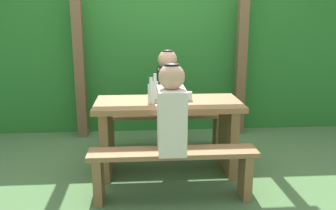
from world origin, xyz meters
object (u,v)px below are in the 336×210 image
object	(u,v)px
drinking_glass	(189,96)
bottle_center	(176,91)
bottle_left	(151,93)
bottle_right	(155,89)
person_white_shirt	(171,112)
bench_far	(164,124)
picnic_table	(168,124)
person_black_coat	(168,85)
bench_near	(173,164)

from	to	relation	value
drinking_glass	bottle_center	xyz separation A→B (m)	(-0.12, 0.02, 0.05)
bottle_left	bottle_right	distance (m)	0.19
bottle_right	person_white_shirt	bearing A→B (deg)	-81.28
bench_far	bottle_right	xyz separation A→B (m)	(-0.12, -0.46, 0.50)
picnic_table	bottle_left	world-z (taller)	bottle_left
person_white_shirt	person_black_coat	size ratio (longest dim) A/B	1.00
person_white_shirt	bottle_left	xyz separation A→B (m)	(-0.15, 0.50, 0.05)
bench_far	bottle_right	distance (m)	0.69
bench_far	bottle_center	distance (m)	0.72
picnic_table	person_white_shirt	world-z (taller)	person_white_shirt
bench_near	person_white_shirt	distance (m)	0.46
drinking_glass	bottle_left	bearing A→B (deg)	-163.77
picnic_table	bench_far	world-z (taller)	picnic_table
drinking_glass	picnic_table	bearing A→B (deg)	-169.74
picnic_table	bench_near	world-z (taller)	picnic_table
person_white_shirt	drinking_glass	size ratio (longest dim) A/B	8.61
drinking_glass	bottle_center	size ratio (longest dim) A/B	0.38
picnic_table	person_white_shirt	xyz separation A→B (m)	(-0.01, -0.57, 0.28)
bench_far	bottle_center	bearing A→B (deg)	-81.22
picnic_table	person_black_coat	size ratio (longest dim) A/B	1.95
picnic_table	bottle_right	world-z (taller)	bottle_right
picnic_table	person_white_shirt	distance (m)	0.64
bench_near	person_black_coat	bearing A→B (deg)	88.21
person_black_coat	bench_far	bearing A→B (deg)	174.75
person_black_coat	bottle_center	size ratio (longest dim) A/B	3.23
person_white_shirt	person_black_coat	bearing A→B (deg)	87.54
bottle_center	bench_far	bearing A→B (deg)	98.78
bench_near	bottle_right	size ratio (longest dim) A/B	5.55
picnic_table	bench_far	distance (m)	0.60
picnic_table	bottle_left	bearing A→B (deg)	-156.83
person_black_coat	bottle_center	distance (m)	0.52
bottle_left	person_black_coat	bearing A→B (deg)	72.77
picnic_table	drinking_glass	xyz separation A→B (m)	(0.20, 0.04, 0.27)
bench_far	person_black_coat	size ratio (longest dim) A/B	1.95
person_black_coat	bottle_center	xyz separation A→B (m)	(0.04, -0.52, 0.04)
bench_far	bottle_left	size ratio (longest dim) A/B	5.62
person_white_shirt	picnic_table	bearing A→B (deg)	88.67
bottle_left	person_white_shirt	bearing A→B (deg)	-73.39
bottle_left	bench_near	bearing A→B (deg)	-72.12
picnic_table	bench_far	bearing A→B (deg)	90.00
bottle_left	bottle_center	world-z (taller)	bottle_left
person_black_coat	drinking_glass	distance (m)	0.56
bench_far	drinking_glass	size ratio (longest dim) A/B	16.75
bench_near	person_white_shirt	world-z (taller)	person_white_shirt
bench_near	bottle_left	bearing A→B (deg)	107.88
person_white_shirt	person_black_coat	xyz separation A→B (m)	(0.05, 1.15, 0.00)
bench_near	bottle_center	distance (m)	0.80
picnic_table	person_white_shirt	size ratio (longest dim) A/B	1.95
bench_far	bottle_center	xyz separation A→B (m)	(0.08, -0.52, 0.49)
bench_near	bottle_left	xyz separation A→B (m)	(-0.16, 0.51, 0.51)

